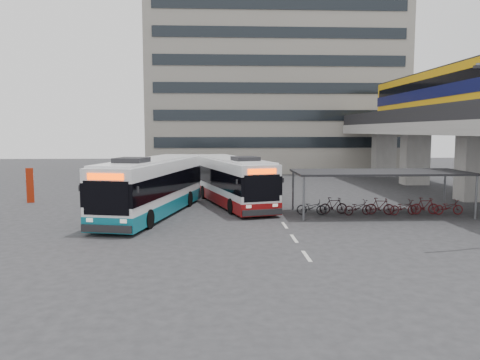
{
  "coord_description": "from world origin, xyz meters",
  "views": [
    {
      "loc": [
        -0.95,
        -23.69,
        4.87
      ],
      "look_at": [
        0.35,
        3.61,
        2.0
      ],
      "focal_mm": 35.0,
      "sensor_mm": 36.0,
      "label": 1
    }
  ],
  "objects": [
    {
      "name": "ground",
      "position": [
        0.0,
        0.0,
        0.0
      ],
      "size": [
        120.0,
        120.0,
        0.0
      ],
      "primitive_type": "plane",
      "color": "#28282B",
      "rests_on": "ground"
    },
    {
      "name": "bike_shelter",
      "position": [
        8.5,
        3.0,
        1.36
      ],
      "size": [
        10.0,
        4.0,
        2.54
      ],
      "color": "#595B60",
      "rests_on": "ground"
    },
    {
      "name": "bus_teal",
      "position": [
        -4.74,
        3.42,
        1.63
      ],
      "size": [
        5.14,
        12.13,
        3.51
      ],
      "rotation": [
        0.0,
        0.0,
        -0.22
      ],
      "color": "white",
      "rests_on": "ground"
    },
    {
      "name": "viaduct",
      "position": [
        17.0,
        13.18,
        6.23
      ],
      "size": [
        8.0,
        32.0,
        9.68
      ],
      "color": "gray",
      "rests_on": "ground"
    },
    {
      "name": "road_markings",
      "position": [
        2.5,
        -3.0,
        0.01
      ],
      "size": [
        0.15,
        7.6,
        0.01
      ],
      "color": "beige",
      "rests_on": "ground"
    },
    {
      "name": "sign_totem_north",
      "position": [
        -13.74,
        8.55,
        1.23
      ],
      "size": [
        0.5,
        0.3,
        2.37
      ],
      "rotation": [
        0.0,
        0.0,
        0.33
      ],
      "color": "#A22209",
      "rests_on": "ground"
    },
    {
      "name": "pedestrian",
      "position": [
        -4.75,
        5.35,
        0.87
      ],
      "size": [
        0.65,
        0.76,
        1.75
      ],
      "primitive_type": "imported",
      "rotation": [
        0.0,
        0.0,
        1.13
      ],
      "color": "black",
      "rests_on": "ground"
    },
    {
      "name": "office_block",
      "position": [
        6.0,
        36.0,
        12.5
      ],
      "size": [
        30.0,
        15.0,
        25.0
      ],
      "primitive_type": "cube",
      "color": "gray",
      "rests_on": "ground"
    },
    {
      "name": "bus_main",
      "position": [
        -0.03,
        7.17,
        1.54
      ],
      "size": [
        5.39,
        11.48,
        3.32
      ],
      "rotation": [
        0.0,
        0.0,
        0.27
      ],
      "color": "white",
      "rests_on": "ground"
    }
  ]
}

